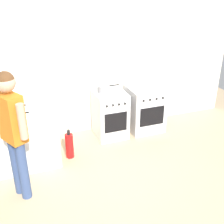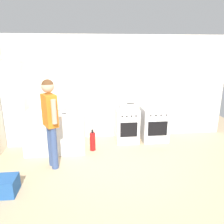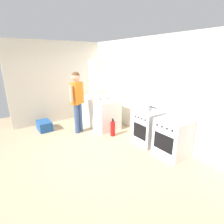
{
  "view_description": "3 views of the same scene",
  "coord_description": "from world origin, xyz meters",
  "px_view_note": "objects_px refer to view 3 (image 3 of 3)",
  "views": [
    {
      "loc": [
        -1.2,
        -2.79,
        2.64
      ],
      "look_at": [
        0.1,
        0.79,
        0.86
      ],
      "focal_mm": 45.0,
      "sensor_mm": 36.0,
      "label": 1
    },
    {
      "loc": [
        -0.56,
        -3.55,
        2.23
      ],
      "look_at": [
        -0.1,
        0.81,
        0.98
      ],
      "focal_mm": 35.0,
      "sensor_mm": 36.0,
      "label": 2
    },
    {
      "loc": [
        3.13,
        -1.49,
        2.11
      ],
      "look_at": [
        -0.21,
        0.86,
        0.82
      ],
      "focal_mm": 28.0,
      "sensor_mm": 36.0,
      "label": 3
    }
  ],
  "objects_px": {
    "oven_left": "(148,128)",
    "recycling_crate_lower": "(44,126)",
    "larder_cabinet": "(97,89)",
    "oven_right": "(172,138)",
    "knife_bread": "(91,98)",
    "knife_paring": "(101,100)",
    "knife_carving": "(107,98)",
    "person": "(77,97)",
    "pot": "(148,108)",
    "fire_extinguisher": "(113,128)"
  },
  "relations": [
    {
      "from": "larder_cabinet",
      "to": "oven_left",
      "type": "bearing_deg",
      "value": -2.21
    },
    {
      "from": "knife_carving",
      "to": "larder_cabinet",
      "type": "relative_size",
      "value": 0.17
    },
    {
      "from": "oven_left",
      "to": "recycling_crate_lower",
      "type": "relative_size",
      "value": 1.63
    },
    {
      "from": "larder_cabinet",
      "to": "knife_paring",
      "type": "bearing_deg",
      "value": -25.98
    },
    {
      "from": "knife_bread",
      "to": "oven_right",
      "type": "bearing_deg",
      "value": 11.97
    },
    {
      "from": "oven_right",
      "to": "recycling_crate_lower",
      "type": "height_order",
      "value": "oven_right"
    },
    {
      "from": "knife_paring",
      "to": "recycling_crate_lower",
      "type": "height_order",
      "value": "knife_paring"
    },
    {
      "from": "knife_bread",
      "to": "recycling_crate_lower",
      "type": "relative_size",
      "value": 0.63
    },
    {
      "from": "knife_carving",
      "to": "fire_extinguisher",
      "type": "xyz_separation_m",
      "value": [
        0.72,
        -0.28,
        -0.69
      ]
    },
    {
      "from": "oven_right",
      "to": "knife_paring",
      "type": "relative_size",
      "value": 4.07
    },
    {
      "from": "knife_paring",
      "to": "knife_carving",
      "type": "bearing_deg",
      "value": 117.33
    },
    {
      "from": "oven_right",
      "to": "pot",
      "type": "bearing_deg",
      "value": 177.46
    },
    {
      "from": "oven_right",
      "to": "larder_cabinet",
      "type": "bearing_deg",
      "value": 178.26
    },
    {
      "from": "oven_right",
      "to": "knife_bread",
      "type": "relative_size",
      "value": 2.61
    },
    {
      "from": "oven_left",
      "to": "knife_paring",
      "type": "xyz_separation_m",
      "value": [
        -1.45,
        -0.48,
        0.48
      ]
    },
    {
      "from": "person",
      "to": "knife_bread",
      "type": "bearing_deg",
      "value": 115.18
    },
    {
      "from": "oven_left",
      "to": "pot",
      "type": "distance_m",
      "value": 0.5
    },
    {
      "from": "oven_right",
      "to": "person",
      "type": "distance_m",
      "value": 2.69
    },
    {
      "from": "fire_extinguisher",
      "to": "recycling_crate_lower",
      "type": "height_order",
      "value": "fire_extinguisher"
    },
    {
      "from": "knife_paring",
      "to": "oven_right",
      "type": "bearing_deg",
      "value": 12.66
    },
    {
      "from": "pot",
      "to": "knife_bread",
      "type": "xyz_separation_m",
      "value": [
        -1.82,
        -0.59,
        -0.01
      ]
    },
    {
      "from": "knife_paring",
      "to": "larder_cabinet",
      "type": "relative_size",
      "value": 0.1
    },
    {
      "from": "fire_extinguisher",
      "to": "knife_paring",
      "type": "bearing_deg",
      "value": -179.42
    },
    {
      "from": "knife_carving",
      "to": "person",
      "type": "distance_m",
      "value": 0.95
    },
    {
      "from": "knife_paring",
      "to": "larder_cabinet",
      "type": "height_order",
      "value": "larder_cabinet"
    },
    {
      "from": "oven_right",
      "to": "person",
      "type": "relative_size",
      "value": 0.49
    },
    {
      "from": "person",
      "to": "larder_cabinet",
      "type": "xyz_separation_m",
      "value": [
        -0.99,
        1.24,
        -0.05
      ]
    },
    {
      "from": "knife_carving",
      "to": "recycling_crate_lower",
      "type": "height_order",
      "value": "knife_carving"
    },
    {
      "from": "fire_extinguisher",
      "to": "recycling_crate_lower",
      "type": "bearing_deg",
      "value": -135.97
    },
    {
      "from": "knife_carving",
      "to": "knife_paring",
      "type": "xyz_separation_m",
      "value": [
        0.15,
        -0.28,
        0.0
      ]
    },
    {
      "from": "pot",
      "to": "knife_paring",
      "type": "relative_size",
      "value": 1.9
    },
    {
      "from": "knife_bread",
      "to": "person",
      "type": "height_order",
      "value": "person"
    },
    {
      "from": "knife_carving",
      "to": "person",
      "type": "relative_size",
      "value": 0.19
    },
    {
      "from": "knife_carving",
      "to": "recycling_crate_lower",
      "type": "relative_size",
      "value": 0.64
    },
    {
      "from": "oven_left",
      "to": "knife_bread",
      "type": "bearing_deg",
      "value": -163.84
    },
    {
      "from": "recycling_crate_lower",
      "to": "knife_bread",
      "type": "bearing_deg",
      "value": 72.0
    },
    {
      "from": "knife_bread",
      "to": "recycling_crate_lower",
      "type": "distance_m",
      "value": 1.63
    },
    {
      "from": "pot",
      "to": "person",
      "type": "relative_size",
      "value": 0.23
    },
    {
      "from": "pot",
      "to": "knife_carving",
      "type": "relative_size",
      "value": 1.2
    },
    {
      "from": "person",
      "to": "larder_cabinet",
      "type": "height_order",
      "value": "larder_cabinet"
    },
    {
      "from": "oven_left",
      "to": "recycling_crate_lower",
      "type": "height_order",
      "value": "oven_left"
    },
    {
      "from": "oven_left",
      "to": "person",
      "type": "height_order",
      "value": "person"
    },
    {
      "from": "knife_paring",
      "to": "fire_extinguisher",
      "type": "bearing_deg",
      "value": 0.58
    },
    {
      "from": "fire_extinguisher",
      "to": "person",
      "type": "bearing_deg",
      "value": -140.05
    },
    {
      "from": "pot",
      "to": "recycling_crate_lower",
      "type": "xyz_separation_m",
      "value": [
        -2.27,
        -1.97,
        -0.78
      ]
    },
    {
      "from": "pot",
      "to": "person",
      "type": "distance_m",
      "value": 1.95
    },
    {
      "from": "knife_bread",
      "to": "knife_paring",
      "type": "xyz_separation_m",
      "value": [
        0.48,
        0.07,
        0.0
      ]
    },
    {
      "from": "oven_left",
      "to": "recycling_crate_lower",
      "type": "bearing_deg",
      "value": -140.86
    },
    {
      "from": "oven_right",
      "to": "larder_cabinet",
      "type": "height_order",
      "value": "larder_cabinet"
    },
    {
      "from": "oven_right",
      "to": "knife_carving",
      "type": "distance_m",
      "value": 2.36
    }
  ]
}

